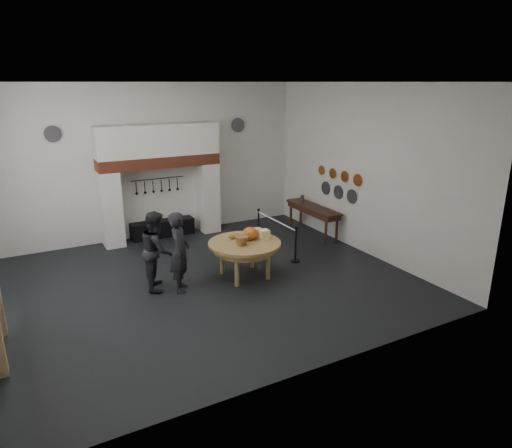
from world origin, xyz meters
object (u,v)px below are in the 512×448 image
visitor_near (180,252)px  side_table (313,207)px  barrier_post_far (259,225)px  work_table (245,244)px  barrier_post_near (296,245)px  iron_range (163,229)px  visitor_far (157,250)px

visitor_near → side_table: bearing=-45.7°
side_table → barrier_post_far: same height
work_table → barrier_post_near: bearing=7.4°
work_table → iron_range: bearing=102.3°
visitor_far → barrier_post_near: (3.59, -0.20, -0.45)m
visitor_far → iron_range: bearing=-1.2°
work_table → visitor_far: visitor_far is taller
work_table → side_table: side_table is taller
barrier_post_near → visitor_near: bearing=-176.4°
iron_range → side_table: 4.61m
visitor_far → side_table: size_ratio=0.82×
visitor_far → barrier_post_far: (3.59, 1.80, -0.45)m
work_table → barrier_post_far: bearing=54.3°
iron_range → barrier_post_far: size_ratio=2.11×
work_table → barrier_post_far: barrier_post_far is taller
visitor_far → side_table: visitor_far is taller
work_table → barrier_post_far: (1.59, 2.21, -0.39)m
barrier_post_near → visitor_far: bearing=176.8°
iron_range → work_table: (0.84, -3.84, 0.59)m
visitor_far → side_table: (5.26, 1.42, -0.03)m
visitor_near → barrier_post_near: visitor_near is taller
work_table → visitor_far: 2.04m
iron_range → visitor_far: bearing=-108.7°
iron_range → visitor_near: size_ratio=1.04×
visitor_far → side_table: 5.45m
work_table → visitor_far: (-2.00, 0.41, 0.06)m
visitor_far → visitor_near: bearing=-117.5°
iron_range → barrier_post_near: 4.37m
iron_range → visitor_far: visitor_far is taller
iron_range → barrier_post_near: (2.43, -3.63, 0.20)m
work_table → barrier_post_near: 1.65m
visitor_far → barrier_post_near: size_ratio=1.99×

